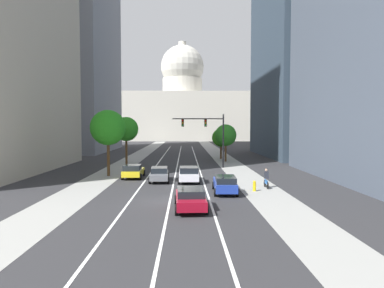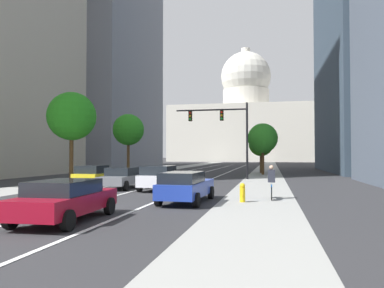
{
  "view_description": "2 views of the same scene",
  "coord_description": "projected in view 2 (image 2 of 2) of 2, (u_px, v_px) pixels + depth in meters",
  "views": [
    {
      "loc": [
        1.13,
        -25.25,
        5.5
      ],
      "look_at": [
        2.06,
        22.69,
        3.06
      ],
      "focal_mm": 32.56,
      "sensor_mm": 36.0,
      "label": 1
    },
    {
      "loc": [
        8.32,
        -13.9,
        2.26
      ],
      "look_at": [
        0.21,
        24.24,
        3.38
      ],
      "focal_mm": 34.76,
      "sensor_mm": 36.0,
      "label": 2
    }
  ],
  "objects": [
    {
      "name": "street_tree_far_right",
      "position": [
        263.0,
        138.0,
        41.98
      ],
      "size": [
        3.38,
        3.38,
        5.82
      ],
      "color": "#51381E",
      "rests_on": "ground"
    },
    {
      "name": "street_tree_mid_left",
      "position": [
        128.0,
        130.0,
        42.13
      ],
      "size": [
        3.55,
        3.55,
        6.87
      ],
      "color": "#51381E",
      "rests_on": "ground"
    },
    {
      "name": "capitol_building",
      "position": [
        246.0,
        123.0,
        127.94
      ],
      "size": [
        49.95,
        25.37,
        39.11
      ],
      "color": "beige",
      "rests_on": "ground"
    },
    {
      "name": "office_tower_far_left",
      "position": [
        104.0,
        20.0,
        72.84
      ],
      "size": [
        16.42,
        28.51,
        57.54
      ],
      "color": "gray",
      "rests_on": "ground"
    },
    {
      "name": "fire_hydrant",
      "position": [
        242.0,
        192.0,
        17.59
      ],
      "size": [
        0.26,
        0.35,
        0.91
      ],
      "color": "yellow",
      "rests_on": "ground"
    },
    {
      "name": "car_crimson",
      "position": [
        65.0,
        199.0,
        12.6
      ],
      "size": [
        2.22,
        4.67,
        1.39
      ],
      "rotation": [
        0.0,
        0.0,
        1.6
      ],
      "color": "maroon",
      "rests_on": "ground"
    },
    {
      "name": "traffic_signal_mast",
      "position": [
        225.0,
        126.0,
        34.8
      ],
      "size": [
        6.82,
        0.39,
        7.1
      ],
      "color": "black",
      "rests_on": "ground"
    },
    {
      "name": "street_tree_near_left",
      "position": [
        72.0,
        117.0,
        29.95
      ],
      "size": [
        3.9,
        3.9,
        7.31
      ],
      "color": "#51381E",
      "rests_on": "ground"
    },
    {
      "name": "car_gray",
      "position": [
        121.0,
        177.0,
        24.8
      ],
      "size": [
        2.11,
        4.49,
        1.39
      ],
      "rotation": [
        0.0,
        0.0,
        1.61
      ],
      "color": "slate",
      "rests_on": "ground"
    },
    {
      "name": "lane_stripe_right",
      "position": [
        219.0,
        176.0,
        39.09
      ],
      "size": [
        0.16,
        90.0,
        0.01
      ],
      "primitive_type": "cube",
      "color": "white",
      "rests_on": "ground"
    },
    {
      "name": "car_white",
      "position": [
        161.0,
        177.0,
        23.61
      ],
      "size": [
        2.12,
        4.56,
        1.57
      ],
      "rotation": [
        0.0,
        0.0,
        1.57
      ],
      "color": "silver",
      "rests_on": "ground"
    },
    {
      "name": "lane_stripe_left",
      "position": [
        165.0,
        175.0,
        40.31
      ],
      "size": [
        0.16,
        90.0,
        0.01
      ],
      "primitive_type": "cube",
      "color": "white",
      "rests_on": "ground"
    },
    {
      "name": "car_yellow",
      "position": [
        96.0,
        175.0,
        27.56
      ],
      "size": [
        2.09,
        4.41,
        1.47
      ],
      "rotation": [
        0.0,
        0.0,
        1.57
      ],
      "color": "yellow",
      "rests_on": "ground"
    },
    {
      "name": "cyclist",
      "position": [
        271.0,
        182.0,
        18.78
      ],
      "size": [
        0.36,
        1.7,
        1.72
      ],
      "rotation": [
        0.0,
        0.0,
        1.58
      ],
      "color": "black",
      "rests_on": "ground"
    },
    {
      "name": "car_blue",
      "position": [
        186.0,
        186.0,
        17.42
      ],
      "size": [
        2.06,
        4.8,
        1.47
      ],
      "rotation": [
        0.0,
        0.0,
        1.54
      ],
      "color": "#1E389E",
      "rests_on": "ground"
    },
    {
      "name": "street_tree_near_right",
      "position": [
        261.0,
        144.0,
        46.11
      ],
      "size": [
        3.04,
        3.04,
        5.12
      ],
      "color": "#51381E",
      "rests_on": "ground"
    },
    {
      "name": "ground_plane",
      "position": [
        213.0,
        170.0,
        54.37
      ],
      "size": [
        400.0,
        400.0,
        0.0
      ],
      "primitive_type": "plane",
      "color": "#2B2B2D"
    },
    {
      "name": "lane_stripe_center",
      "position": [
        192.0,
        176.0,
        39.7
      ],
      "size": [
        0.16,
        90.0,
        0.01
      ],
      "primitive_type": "cube",
      "color": "white",
      "rests_on": "ground"
    },
    {
      "name": "sidewalk_right",
      "position": [
        266.0,
        172.0,
        47.88
      ],
      "size": [
        3.66,
        130.0,
        0.01
      ],
      "primitive_type": "cube",
      "color": "gray",
      "rests_on": "ground"
    },
    {
      "name": "sidewalk_left",
      "position": [
        152.0,
        171.0,
        51.08
      ],
      "size": [
        3.66,
        130.0,
        0.01
      ],
      "primitive_type": "cube",
      "color": "gray",
      "rests_on": "ground"
    }
  ]
}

